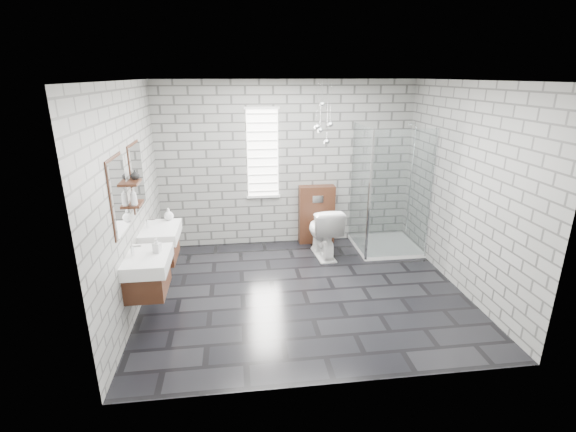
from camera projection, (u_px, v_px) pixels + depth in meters
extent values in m
cube|color=black|center=(304.00, 291.00, 5.62)|extent=(4.20, 3.60, 0.02)
cube|color=white|center=(307.00, 80.00, 4.75)|extent=(4.20, 3.60, 0.02)
cube|color=gray|center=(287.00, 165.00, 6.88)|extent=(4.20, 0.02, 2.70)
cube|color=gray|center=(341.00, 253.00, 3.48)|extent=(4.20, 0.02, 2.70)
cube|color=gray|center=(129.00, 201.00, 4.93)|extent=(0.02, 3.60, 2.70)
cube|color=gray|center=(464.00, 189.00, 5.44)|extent=(0.02, 3.60, 2.70)
cube|color=#482616|center=(148.00, 279.00, 4.75)|extent=(0.42, 0.62, 0.30)
cube|color=silver|center=(166.00, 276.00, 4.76)|extent=(0.02, 0.35, 0.01)
cube|color=white|center=(148.00, 261.00, 4.68)|extent=(0.47, 0.70, 0.15)
cylinder|color=silver|center=(132.00, 251.00, 4.62)|extent=(0.04, 0.04, 0.12)
cylinder|color=silver|center=(137.00, 247.00, 4.61)|extent=(0.10, 0.02, 0.02)
cube|color=white|center=(119.00, 196.00, 4.40)|extent=(0.03, 0.55, 0.80)
cube|color=#482616|center=(118.00, 196.00, 4.40)|extent=(0.01, 0.59, 0.84)
cube|color=#482616|center=(161.00, 248.00, 5.59)|extent=(0.42, 0.62, 0.30)
cube|color=silver|center=(176.00, 246.00, 5.61)|extent=(0.02, 0.35, 0.01)
cube|color=white|center=(161.00, 233.00, 5.52)|extent=(0.47, 0.70, 0.15)
cylinder|color=silver|center=(148.00, 224.00, 5.46)|extent=(0.04, 0.04, 0.12)
cylinder|color=silver|center=(151.00, 220.00, 5.45)|extent=(0.10, 0.02, 0.02)
cube|color=white|center=(137.00, 176.00, 5.25)|extent=(0.03, 0.55, 0.80)
cube|color=#482616|center=(136.00, 176.00, 5.25)|extent=(0.01, 0.59, 0.84)
cube|color=#482616|center=(136.00, 204.00, 4.90)|extent=(0.14, 0.30, 0.03)
cube|color=#482616|center=(133.00, 183.00, 4.82)|extent=(0.14, 0.30, 0.03)
cube|color=white|center=(263.00, 154.00, 6.75)|extent=(0.50, 0.02, 1.40)
cube|color=white|center=(262.00, 108.00, 6.50)|extent=(0.56, 0.04, 0.04)
cube|color=white|center=(264.00, 197.00, 6.97)|extent=(0.56, 0.04, 0.04)
cube|color=white|center=(263.00, 191.00, 6.93)|extent=(0.48, 0.01, 0.02)
cube|color=white|center=(263.00, 183.00, 6.89)|extent=(0.48, 0.01, 0.02)
cube|color=white|center=(263.00, 175.00, 6.84)|extent=(0.48, 0.01, 0.02)
cube|color=white|center=(263.00, 167.00, 6.80)|extent=(0.48, 0.01, 0.02)
cube|color=white|center=(263.00, 158.00, 6.75)|extent=(0.48, 0.01, 0.02)
cube|color=white|center=(263.00, 149.00, 6.71)|extent=(0.48, 0.01, 0.02)
cube|color=white|center=(262.00, 141.00, 6.66)|extent=(0.48, 0.01, 0.02)
cube|color=white|center=(262.00, 132.00, 6.62)|extent=(0.48, 0.01, 0.02)
cube|color=white|center=(262.00, 123.00, 6.57)|extent=(0.48, 0.01, 0.03)
cube|color=white|center=(262.00, 114.00, 6.53)|extent=(0.48, 0.01, 0.03)
cube|color=#482616|center=(316.00, 214.00, 7.11)|extent=(0.60, 0.20, 1.00)
cube|color=silver|center=(318.00, 199.00, 6.92)|extent=(0.18, 0.01, 0.12)
cube|color=white|center=(385.00, 246.00, 7.02)|extent=(1.00, 1.00, 0.06)
cube|color=silver|center=(401.00, 197.00, 6.24)|extent=(1.00, 0.01, 2.00)
cube|color=silver|center=(360.00, 189.00, 6.64)|extent=(0.01, 1.00, 2.00)
cube|color=silver|center=(369.00, 198.00, 6.18)|extent=(0.03, 0.03, 2.00)
cube|color=silver|center=(431.00, 195.00, 6.30)|extent=(0.03, 0.03, 2.00)
cylinder|color=silver|center=(411.00, 180.00, 6.92)|extent=(0.02, 0.02, 1.80)
cylinder|color=silver|center=(412.00, 124.00, 6.61)|extent=(0.14, 0.14, 0.02)
sphere|color=silver|center=(317.00, 127.00, 6.21)|extent=(0.09, 0.09, 0.09)
cylinder|color=silver|center=(317.00, 102.00, 6.09)|extent=(0.01, 0.01, 0.63)
sphere|color=silver|center=(327.00, 142.00, 6.35)|extent=(0.09, 0.09, 0.09)
cylinder|color=silver|center=(328.00, 110.00, 6.20)|extent=(0.01, 0.01, 0.86)
sphere|color=silver|center=(322.00, 104.00, 6.28)|extent=(0.09, 0.09, 0.09)
cylinder|color=silver|center=(322.00, 90.00, 6.22)|extent=(0.01, 0.01, 0.31)
sphere|color=silver|center=(320.00, 130.00, 6.34)|extent=(0.09, 0.09, 0.09)
cylinder|color=silver|center=(321.00, 104.00, 6.22)|extent=(0.01, 0.01, 0.70)
sphere|color=silver|center=(330.00, 124.00, 6.36)|extent=(0.09, 0.09, 0.09)
cylinder|color=silver|center=(331.00, 101.00, 6.24)|extent=(0.01, 0.01, 0.61)
imported|color=white|center=(323.00, 231.00, 6.60)|extent=(0.52, 0.84, 0.82)
imported|color=#B2B2B2|center=(157.00, 245.00, 4.70)|extent=(0.10, 0.10, 0.17)
imported|color=#B2B2B2|center=(169.00, 214.00, 5.76)|extent=(0.16, 0.16, 0.17)
imported|color=#B2B2B2|center=(133.00, 197.00, 4.76)|extent=(0.10, 0.10, 0.21)
imported|color=#B2B2B2|center=(135.00, 175.00, 4.88)|extent=(0.12, 0.12, 0.11)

